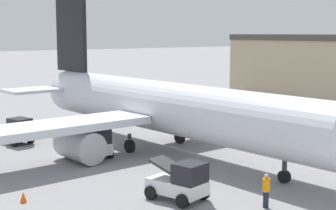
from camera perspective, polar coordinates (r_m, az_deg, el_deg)
name	(u,v)px	position (r m, az deg, el deg)	size (l,w,h in m)	color
ground_plane	(168,151)	(36.75, 0.00, -5.12)	(400.00, 400.00, 0.00)	gray
airplane	(159,107)	(36.92, -0.98, -0.20)	(35.19, 29.78, 11.61)	silver
ground_crew_worker	(266,190)	(25.45, 10.82, -9.19)	(0.37, 0.37, 1.68)	#1E2338
baggage_tug	(94,143)	(35.00, -8.22, -4.25)	(2.90, 1.97, 2.16)	silver
belt_loader_truck	(181,182)	(26.01, 1.40, -8.49)	(3.23, 2.53, 2.03)	silver
pushback_tug	(15,131)	(40.81, -16.63, -2.78)	(3.83, 2.46, 2.00)	#2D2D33
safety_cone_near	(23,197)	(26.89, -15.75, -9.80)	(0.36, 0.36, 0.55)	#EF590F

